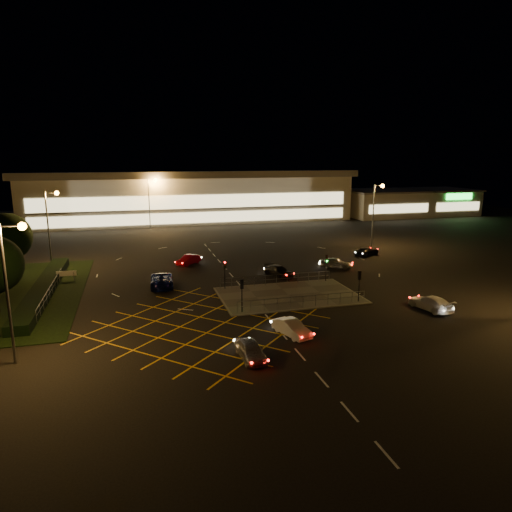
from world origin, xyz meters
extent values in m
plane|color=black|center=(0.00, 0.00, 0.00)|extent=(180.00, 180.00, 0.00)
cube|color=#4C4944|center=(2.00, -2.00, 0.06)|extent=(14.00, 9.00, 0.12)
cube|color=black|center=(-23.00, 6.00, 0.50)|extent=(2.00, 26.00, 1.00)
cube|color=beige|center=(0.00, 62.00, 5.00)|extent=(70.00, 25.00, 10.00)
cube|color=slate|center=(0.00, 62.00, 10.20)|extent=(72.00, 26.50, 0.60)
cube|color=#FFEAA5|center=(0.00, 49.45, 5.00)|extent=(66.00, 0.20, 3.00)
cube|color=#FFEAA5|center=(0.00, 49.45, 1.80)|extent=(66.00, 0.20, 2.20)
cube|color=beige|center=(46.00, 54.00, 3.00)|extent=(18.00, 14.00, 6.00)
cube|color=slate|center=(46.00, 54.00, 6.15)|extent=(18.80, 14.80, 0.40)
cube|color=#FFEAA5|center=(46.00, 46.95, 2.60)|extent=(15.30, 0.20, 2.00)
cube|color=beige|center=(62.00, 54.00, 3.00)|extent=(14.00, 14.00, 6.00)
cube|color=slate|center=(62.00, 54.00, 6.15)|extent=(14.80, 14.80, 0.40)
cube|color=#FFEAA5|center=(62.00, 46.95, 2.60)|extent=(11.90, 0.20, 2.00)
cube|color=#19E533|center=(62.00, 46.85, 5.00)|extent=(7.00, 0.30, 1.40)
cylinder|color=slate|center=(-22.00, -12.00, 5.00)|extent=(0.20, 0.20, 10.00)
cylinder|color=slate|center=(-21.30, -12.00, 9.80)|extent=(1.40, 0.12, 0.12)
sphere|color=orange|center=(-20.60, -12.00, 9.75)|extent=(0.56, 0.56, 0.56)
cylinder|color=slate|center=(-24.00, 18.00, 5.00)|extent=(0.20, 0.20, 10.00)
cylinder|color=slate|center=(-23.30, 18.00, 9.80)|extent=(1.40, 0.12, 0.12)
sphere|color=orange|center=(-22.60, 18.00, 9.75)|extent=(0.56, 0.56, 0.56)
cylinder|color=slate|center=(24.00, 20.00, 5.00)|extent=(0.20, 0.20, 10.00)
cylinder|color=slate|center=(24.70, 20.00, 9.80)|extent=(1.40, 0.12, 0.12)
sphere|color=orange|center=(25.40, 20.00, 9.75)|extent=(0.56, 0.56, 0.56)
cylinder|color=slate|center=(-10.00, 48.00, 5.00)|extent=(0.20, 0.20, 10.00)
cylinder|color=slate|center=(-9.30, 48.00, 9.80)|extent=(1.40, 0.12, 0.12)
sphere|color=orange|center=(-8.60, 48.00, 9.75)|extent=(0.56, 0.56, 0.56)
cylinder|color=slate|center=(30.00, 50.00, 5.00)|extent=(0.20, 0.20, 10.00)
cylinder|color=slate|center=(30.70, 50.00, 9.80)|extent=(1.40, 0.12, 0.12)
sphere|color=orange|center=(31.40, 50.00, 9.75)|extent=(0.56, 0.56, 0.56)
cylinder|color=black|center=(-4.00, -6.00, 1.62)|extent=(0.10, 0.10, 3.00)
cube|color=black|center=(-4.00, -6.00, 2.82)|extent=(0.28, 0.18, 0.90)
sphere|color=#19FF33|center=(-4.00, -5.87, 2.82)|extent=(0.16, 0.16, 0.16)
cylinder|color=black|center=(8.00, -6.00, 1.62)|extent=(0.10, 0.10, 3.00)
cube|color=black|center=(8.00, -6.00, 2.82)|extent=(0.28, 0.18, 0.90)
sphere|color=#19FF33|center=(8.00, -5.87, 2.82)|extent=(0.16, 0.16, 0.16)
cylinder|color=black|center=(-4.00, 2.00, 1.62)|extent=(0.10, 0.10, 3.00)
cube|color=black|center=(-4.00, 2.00, 2.82)|extent=(0.28, 0.18, 0.90)
sphere|color=#FF0C0C|center=(-4.00, 1.87, 2.82)|extent=(0.16, 0.16, 0.16)
cylinder|color=black|center=(8.00, 2.00, 1.62)|extent=(0.10, 0.10, 3.00)
cube|color=black|center=(8.00, 2.00, 2.82)|extent=(0.28, 0.18, 0.90)
sphere|color=#19FF33|center=(8.00, 1.87, 2.82)|extent=(0.16, 0.16, 0.16)
cylinder|color=black|center=(-28.00, 14.00, 1.44)|extent=(0.36, 0.36, 2.88)
sphere|color=black|center=(-28.00, 14.00, 4.96)|extent=(5.76, 5.76, 5.76)
imported|color=#B9BAC1|center=(-5.72, -15.69, 0.68)|extent=(1.84, 4.06, 1.35)
imported|color=silver|center=(-1.35, -12.33, 0.65)|extent=(2.48, 4.15, 1.29)
imported|color=#0C144A|center=(-10.64, 4.76, 0.73)|extent=(2.73, 5.40, 1.46)
imported|color=black|center=(3.50, 5.87, 0.64)|extent=(3.30, 4.75, 1.28)
imported|color=#A4A7AB|center=(12.01, 7.88, 0.69)|extent=(4.32, 3.45, 1.38)
imported|color=maroon|center=(-6.37, 15.00, 0.65)|extent=(3.75, 3.76, 1.30)
imported|color=black|center=(19.88, 14.08, 0.61)|extent=(4.81, 3.98, 1.22)
imported|color=silver|center=(13.63, -9.76, 0.67)|extent=(2.73, 4.92, 1.35)
camera|label=1|loc=(-13.42, -45.43, 14.35)|focal=32.00mm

